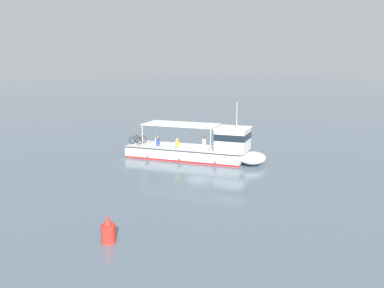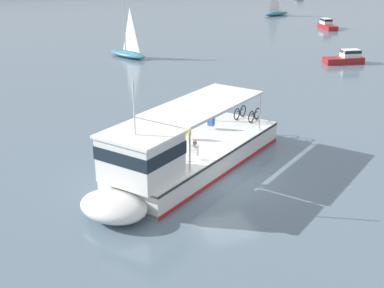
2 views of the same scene
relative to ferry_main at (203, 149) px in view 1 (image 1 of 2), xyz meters
name	(u,v)px [view 1 (image 1 of 2)]	position (x,y,z in m)	size (l,w,h in m)	color
ground_plane	(200,155)	(1.97, -1.07, -1.02)	(400.00, 400.00, 0.00)	slate
ferry_main	(203,149)	(0.00, 0.00, 0.00)	(12.13, 9.93, 5.32)	white
channel_buoy	(108,231)	(-11.51, 13.72, -0.45)	(0.70, 0.70, 1.40)	red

